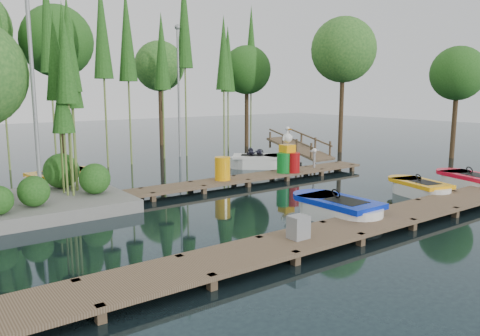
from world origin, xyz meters
TOP-DOWN VIEW (x-y plane):
  - ground_plane at (0.00, 0.00)m, footprint 90.00×90.00m
  - near_dock at (0.00, -4.50)m, footprint 18.00×1.50m
  - far_dock at (1.00, 2.50)m, footprint 15.00×1.20m
  - island at (-6.30, 3.29)m, footprint 6.20×4.20m
  - tree_screen at (-2.04, 10.60)m, footprint 34.42×18.53m
  - lamp_island at (-5.50, 2.50)m, footprint 0.30×0.30m
  - lamp_rear at (4.00, 11.00)m, footprint 0.30×0.30m
  - ramp at (9.00, 6.50)m, footprint 1.50×3.94m
  - boat_blue at (1.24, -3.28)m, footprint 1.39×3.01m
  - boat_red at (8.53, -3.36)m, footprint 1.95×3.06m
  - boat_yellow_near at (5.95, -2.87)m, footprint 1.75×2.78m
  - boat_yellow_far at (-3.85, 6.31)m, footprint 3.09×1.72m
  - boat_white_far at (5.15, 5.35)m, footprint 3.13×2.88m
  - utility_cabinet at (-1.49, -4.50)m, footprint 0.44×0.37m
  - yellow_barrel at (1.13, 2.50)m, footprint 0.60×0.60m
  - drum_cluster at (4.40, 2.35)m, footprint 1.11×1.02m
  - seagull_post at (6.09, 2.50)m, footprint 0.54×0.29m

SIDE VIEW (x-z plane):
  - ground_plane at x=0.00m, z-range 0.00..0.00m
  - far_dock at x=1.00m, z-range -0.02..0.48m
  - near_dock at x=0.00m, z-range -0.02..0.48m
  - boat_yellow_near at x=5.95m, z-range -0.18..0.68m
  - boat_red at x=8.53m, z-range -0.20..0.75m
  - boat_blue at x=1.24m, z-range -0.21..0.79m
  - boat_yellow_far at x=-3.85m, z-range -0.42..1.04m
  - boat_white_far at x=5.15m, z-range -0.38..1.01m
  - utility_cabinet at x=-1.49m, z-range 0.30..0.84m
  - ramp at x=9.00m, z-range -0.16..1.33m
  - yellow_barrel at x=1.13m, z-range 0.30..1.20m
  - drum_cluster at x=4.40m, z-range -0.10..1.82m
  - seagull_post at x=6.09m, z-range 0.45..1.32m
  - island at x=-6.30m, z-range -0.19..6.56m
  - lamp_island at x=-5.50m, z-range 0.64..7.89m
  - lamp_rear at x=4.00m, z-range 0.64..7.89m
  - tree_screen at x=-2.04m, z-range 0.96..11.27m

